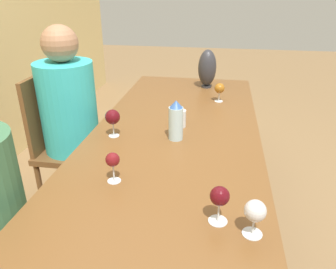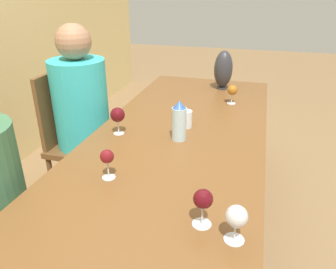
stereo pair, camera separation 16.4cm
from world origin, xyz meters
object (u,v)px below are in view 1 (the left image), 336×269
water_tumbler (180,118)px  wine_glass_1 (220,197)px  wine_glass_0 (255,212)px  water_bottle (176,121)px  wine_glass_2 (113,117)px  wine_glass_3 (113,161)px  vase (207,68)px  chair_far (63,141)px  wine_glass_4 (220,89)px  person_far (72,119)px

water_tumbler → wine_glass_1: wine_glass_1 is taller
wine_glass_0 → water_tumbler: bearing=22.7°
water_bottle → wine_glass_0: (-0.71, -0.37, -0.01)m
wine_glass_2 → wine_glass_3: (-0.45, -0.15, -0.01)m
wine_glass_0 → wine_glass_2: wine_glass_2 is taller
water_tumbler → wine_glass_2: wine_glass_2 is taller
vase → wine_glass_1: size_ratio=2.10×
water_tumbler → wine_glass_0: wine_glass_0 is taller
vase → wine_glass_3: size_ratio=2.22×
water_bottle → chair_far: bearing=71.8°
wine_glass_0 → wine_glass_2: (0.69, 0.72, 0.02)m
vase → wine_glass_2: (-1.04, 0.46, -0.05)m
vase → wine_glass_3: bearing=168.1°
wine_glass_0 → chair_far: 1.59m
water_bottle → wine_glass_0: bearing=-152.5°
vase → wine_glass_2: vase is taller
wine_glass_2 → wine_glass_4: wine_glass_2 is taller
wine_glass_3 → wine_glass_2: bearing=18.0°
water_tumbler → vase: size_ratio=0.33×
water_tumbler → chair_far: size_ratio=0.10×
water_bottle → wine_glass_3: 0.51m
wine_glass_0 → wine_glass_2: bearing=46.2°
vase → chair_far: (-0.75, 0.94, -0.37)m
person_far → wine_glass_2: bearing=-126.7°
water_tumbler → wine_glass_3: 0.68m
wine_glass_2 → water_tumbler: bearing=-60.9°
vase → wine_glass_1: 1.69m
vase → wine_glass_0: vase is taller
wine_glass_3 → water_bottle: bearing=-23.6°
wine_glass_0 → wine_glass_1: (0.05, 0.12, 0.01)m
wine_glass_1 → wine_glass_2: bearing=43.0°
wine_glass_3 → wine_glass_1: bearing=-113.1°
vase → person_far: size_ratio=0.24×
water_tumbler → wine_glass_3: bearing=162.4°
wine_glass_1 → water_tumbler: bearing=16.7°
wine_glass_0 → person_far: bearing=48.5°
water_tumbler → wine_glass_3: (-0.65, 0.20, 0.05)m
wine_glass_3 → chair_far: (0.74, 0.63, -0.31)m
water_tumbler → wine_glass_1: bearing=-163.3°
water_tumbler → wine_glass_4: 0.55m
wine_glass_4 → wine_glass_1: bearing=-178.7°
wine_glass_4 → water_bottle: bearing=161.9°
wine_glass_0 → person_far: size_ratio=0.11×
water_bottle → wine_glass_2: (-0.02, 0.35, 0.00)m
wine_glass_1 → person_far: size_ratio=0.11×
wine_glass_0 → wine_glass_1: wine_glass_1 is taller
water_tumbler → wine_glass_0: bearing=-157.3°
vase → wine_glass_3: (-1.49, 0.31, -0.06)m
wine_glass_0 → wine_glass_3: wine_glass_3 is taller
water_bottle → vase: vase is taller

